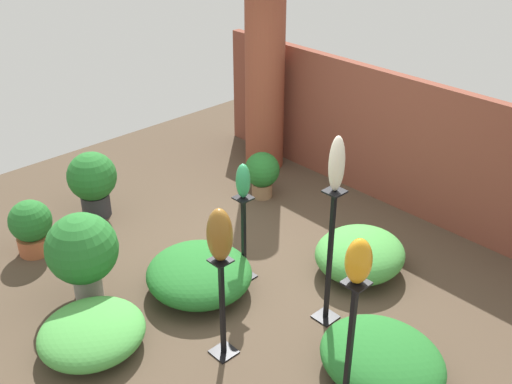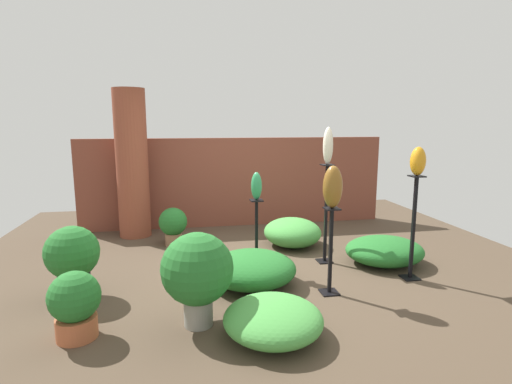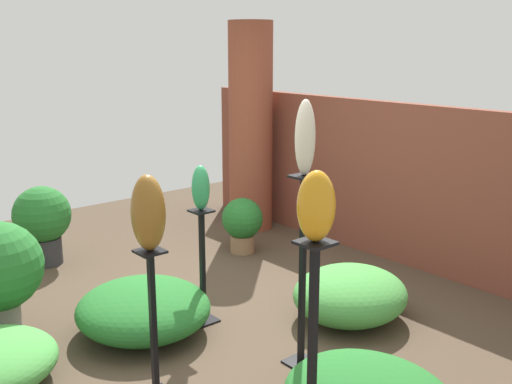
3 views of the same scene
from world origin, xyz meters
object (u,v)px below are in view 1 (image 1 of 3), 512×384
at_px(art_vase_amber, 359,261).
at_px(art_vase_jade, 243,181).
at_px(art_vase_ivory, 337,164).
at_px(art_vase_bronze, 220,235).
at_px(potted_plant_back_center, 31,226).
at_px(potted_plant_front_left, 93,180).
at_px(pedestal_ivory, 329,263).
at_px(pedestal_bronze, 222,313).
at_px(potted_plant_walkway_edge, 82,251).
at_px(potted_plant_near_pillar, 262,172).
at_px(pedestal_amber, 349,359).
at_px(brick_pillar, 265,80).
at_px(pedestal_jade, 244,242).

distance_m(art_vase_amber, art_vase_jade, 1.96).
distance_m(art_vase_ivory, art_vase_bronze, 1.11).
relative_size(potted_plant_back_center, potted_plant_front_left, 0.76).
distance_m(art_vase_ivory, art_vase_amber, 1.14).
height_order(pedestal_ivory, potted_plant_back_center, pedestal_ivory).
bearing_deg(pedestal_bronze, pedestal_ivory, 72.91).
distance_m(art_vase_ivory, potted_plant_walkway_edge, 2.54).
bearing_deg(potted_plant_walkway_edge, potted_plant_near_pillar, 96.21).
height_order(pedestal_ivory, art_vase_bronze, art_vase_bronze).
distance_m(pedestal_ivory, pedestal_amber, 1.13).
distance_m(brick_pillar, potted_plant_front_left, 2.57).
xyz_separation_m(pedestal_bronze, potted_plant_near_pillar, (-1.77, 2.15, -0.11)).
height_order(pedestal_amber, potted_plant_back_center, pedestal_amber).
height_order(pedestal_ivory, pedestal_bronze, pedestal_ivory).
bearing_deg(potted_plant_back_center, pedestal_jade, 35.59).
xyz_separation_m(pedestal_bronze, potted_plant_back_center, (-2.57, -0.49, -0.12)).
bearing_deg(pedestal_amber, pedestal_jade, 161.02).
xyz_separation_m(art_vase_jade, potted_plant_back_center, (-1.89, -1.35, -0.78)).
height_order(pedestal_ivory, potted_plant_near_pillar, pedestal_ivory).
height_order(pedestal_bronze, pedestal_amber, pedestal_amber).
bearing_deg(art_vase_bronze, potted_plant_walkway_edge, -162.90).
height_order(art_vase_bronze, potted_plant_near_pillar, art_vase_bronze).
height_order(pedestal_ivory, pedestal_jade, pedestal_ivory).
height_order(pedestal_amber, potted_plant_near_pillar, pedestal_amber).
height_order(brick_pillar, art_vase_jade, brick_pillar).
xyz_separation_m(pedestal_jade, art_vase_bronze, (0.68, -0.86, 0.80)).
bearing_deg(pedestal_ivory, brick_pillar, 146.20).
xyz_separation_m(art_vase_bronze, potted_plant_back_center, (-2.57, -0.49, -0.89)).
bearing_deg(potted_plant_near_pillar, art_vase_amber, -33.42).
bearing_deg(brick_pillar, art_vase_bronze, -49.32).
bearing_deg(art_vase_amber, art_vase_jade, 161.02).
relative_size(pedestal_ivory, potted_plant_front_left, 1.68).
bearing_deg(brick_pillar, potted_plant_near_pillar, -45.60).
relative_size(art_vase_bronze, art_vase_jade, 1.32).
bearing_deg(pedestal_ivory, potted_plant_near_pillar, 150.76).
relative_size(pedestal_jade, art_vase_amber, 2.75).
height_order(brick_pillar, potted_plant_walkway_edge, brick_pillar).
height_order(art_vase_jade, potted_plant_back_center, art_vase_jade).
bearing_deg(art_vase_bronze, art_vase_ivory, 72.91).
height_order(pedestal_amber, potted_plant_walkway_edge, pedestal_amber).
xyz_separation_m(brick_pillar, art_vase_ivory, (2.72, -1.82, 0.38)).
height_order(pedestal_bronze, potted_plant_walkway_edge, pedestal_bronze).
relative_size(pedestal_bronze, art_vase_ivory, 2.00).
distance_m(pedestal_ivory, pedestal_bronze, 1.05).
bearing_deg(potted_plant_near_pillar, art_vase_bronze, -50.55).
bearing_deg(pedestal_jade, pedestal_ivory, 7.68).
xyz_separation_m(potted_plant_near_pillar, potted_plant_back_center, (-0.80, -2.65, -0.01)).
bearing_deg(art_vase_bronze, pedestal_ivory, 72.91).
bearing_deg(art_vase_bronze, pedestal_jade, 128.48).
xyz_separation_m(pedestal_bronze, pedestal_jade, (-0.68, 0.86, -0.02)).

